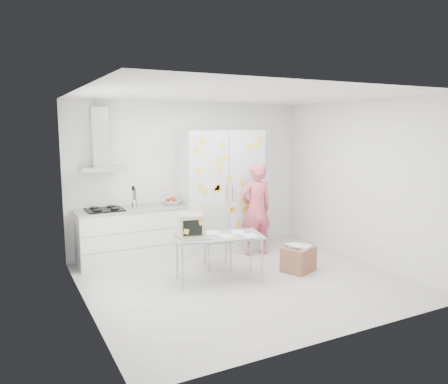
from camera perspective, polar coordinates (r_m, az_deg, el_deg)
name	(u,v)px	position (r m, az deg, el deg)	size (l,w,h in m)	color
floor	(245,281)	(6.62, 2.71, -11.57)	(4.50, 4.00, 0.02)	silver
walls	(222,185)	(6.91, -0.21, 0.93)	(4.52, 4.01, 2.70)	white
ceiling	(246,95)	(6.23, 2.88, 12.54)	(4.50, 4.00, 0.02)	white
counter_run	(133,234)	(7.55, -11.82, -5.40)	(1.84, 0.63, 1.28)	white
range_hood	(100,146)	(7.36, -15.87, 5.83)	(0.70, 0.48, 1.01)	silver
tall_cabinet	(220,191)	(7.99, -0.46, 0.15)	(1.50, 0.68, 2.20)	silver
person	(256,209)	(7.74, 4.18, -2.26)	(0.60, 0.39, 1.64)	#D75362
desk	(201,230)	(6.38, -3.04, -5.03)	(1.38, 0.91, 1.01)	#95999E
chair	(217,233)	(7.10, -0.98, -5.43)	(0.54, 0.54, 0.97)	#A3A3A1
cardboard_box	(299,259)	(7.06, 9.71, -8.58)	(0.59, 0.54, 0.42)	#915E3F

